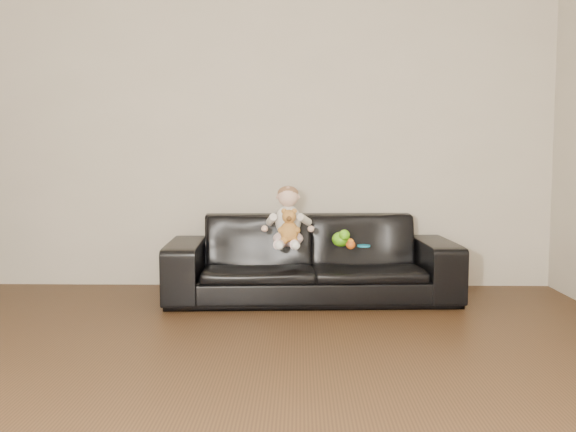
{
  "coord_description": "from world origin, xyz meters",
  "views": [
    {
      "loc": [
        0.48,
        -2.41,
        1.04
      ],
      "look_at": [
        0.4,
        2.15,
        0.62
      ],
      "focal_mm": 40.0,
      "sensor_mm": 36.0,
      "label": 1
    }
  ],
  "objects_px": {
    "toy_green": "(341,239)",
    "toy_blue_disc": "(364,246)",
    "teddy_bear": "(289,226)",
    "baby": "(288,220)",
    "toy_rattle": "(351,245)",
    "sofa": "(311,258)"
  },
  "relations": [
    {
      "from": "toy_green",
      "to": "toy_blue_disc",
      "type": "relative_size",
      "value": 1.67
    },
    {
      "from": "toy_green",
      "to": "toy_blue_disc",
      "type": "bearing_deg",
      "value": 0.46
    },
    {
      "from": "teddy_bear",
      "to": "toy_blue_disc",
      "type": "xyz_separation_m",
      "value": [
        0.53,
        0.14,
        -0.16
      ]
    },
    {
      "from": "baby",
      "to": "toy_green",
      "type": "relative_size",
      "value": 2.79
    },
    {
      "from": "teddy_bear",
      "to": "toy_rattle",
      "type": "relative_size",
      "value": 3.59
    },
    {
      "from": "baby",
      "to": "teddy_bear",
      "type": "bearing_deg",
      "value": -79.65
    },
    {
      "from": "teddy_bear",
      "to": "toy_blue_disc",
      "type": "relative_size",
      "value": 2.52
    },
    {
      "from": "toy_green",
      "to": "toy_rattle",
      "type": "height_order",
      "value": "toy_green"
    },
    {
      "from": "baby",
      "to": "toy_green",
      "type": "height_order",
      "value": "baby"
    },
    {
      "from": "toy_rattle",
      "to": "baby",
      "type": "bearing_deg",
      "value": 163.97
    },
    {
      "from": "baby",
      "to": "toy_rattle",
      "type": "distance_m",
      "value": 0.48
    },
    {
      "from": "toy_rattle",
      "to": "toy_blue_disc",
      "type": "distance_m",
      "value": 0.17
    },
    {
      "from": "baby",
      "to": "toy_rattle",
      "type": "height_order",
      "value": "baby"
    },
    {
      "from": "toy_rattle",
      "to": "toy_blue_disc",
      "type": "relative_size",
      "value": 0.7
    },
    {
      "from": "toy_green",
      "to": "toy_rattle",
      "type": "bearing_deg",
      "value": -66.26
    },
    {
      "from": "sofa",
      "to": "toy_green",
      "type": "xyz_separation_m",
      "value": [
        0.21,
        -0.1,
        0.15
      ]
    },
    {
      "from": "sofa",
      "to": "toy_green",
      "type": "height_order",
      "value": "sofa"
    },
    {
      "from": "baby",
      "to": "toy_rattle",
      "type": "bearing_deg",
      "value": -9.97
    },
    {
      "from": "sofa",
      "to": "toy_rattle",
      "type": "distance_m",
      "value": 0.38
    },
    {
      "from": "toy_green",
      "to": "toy_blue_disc",
      "type": "distance_m",
      "value": 0.17
    },
    {
      "from": "toy_blue_disc",
      "to": "teddy_bear",
      "type": "bearing_deg",
      "value": -164.88
    },
    {
      "from": "baby",
      "to": "teddy_bear",
      "type": "xyz_separation_m",
      "value": [
        0.01,
        -0.13,
        -0.03
      ]
    }
  ]
}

